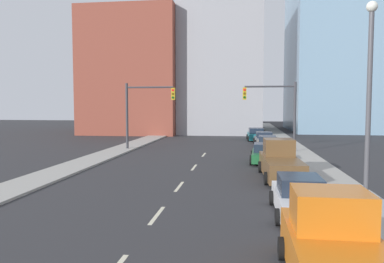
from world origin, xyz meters
The scene contains 19 objects.
sidewalk_left centered at (-8.18, 44.03, 0.07)m, with size 2.54×88.06×0.13m.
sidewalk_right centered at (8.18, 44.03, 0.07)m, with size 2.54×88.06×0.13m.
lane_stripe_at_15m centered at (0.00, 14.55, 0.00)m, with size 0.16×2.40×0.01m, color beige.
lane_stripe_at_20m centered at (0.00, 19.71, 0.00)m, with size 0.16×2.40×0.01m, color beige.
lane_stripe_at_26m centered at (0.00, 25.81, 0.00)m, with size 0.16×2.40×0.01m, color beige.
lane_stripe_at_32m centered at (0.00, 32.41, 0.00)m, with size 0.16×2.40×0.01m, color beige.
building_brick_left centered at (-13.03, 58.12, 9.08)m, with size 14.00×16.00×18.16m.
building_office_center centered at (0.02, 62.12, 10.95)m, with size 12.00×20.00×21.89m.
building_glass_right centered at (17.72, 66.12, 14.70)m, with size 13.00×20.00×29.40m.
traffic_signal_left centered at (-6.28, 35.07, 4.13)m, with size 4.77×0.35×6.33m.
traffic_signal_right centered at (6.56, 35.07, 4.13)m, with size 4.77×0.35×6.33m.
street_lamp centered at (8.32, 16.63, 4.86)m, with size 0.44×0.44×8.39m.
pickup_truck_orange centered at (5.42, 9.44, 0.87)m, with size 2.39×5.32×2.17m.
sedan_white centered at (5.46, 15.30, 0.69)m, with size 2.07×4.44×1.53m.
pickup_truck_brown centered at (5.47, 22.80, 0.91)m, with size 2.41×6.10×2.24m.
sedan_green centered at (4.94, 28.55, 0.66)m, with size 2.32×4.41×1.43m.
sedan_tan centered at (5.55, 35.27, 0.66)m, with size 2.25×4.89×1.45m.
sedan_gray centered at (5.56, 40.94, 0.65)m, with size 2.19×4.50×1.42m.
sedan_teal centered at (4.91, 46.39, 0.68)m, with size 2.25×4.71×1.49m.
Camera 1 is at (3.24, 0.64, 4.26)m, focal length 35.00 mm.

